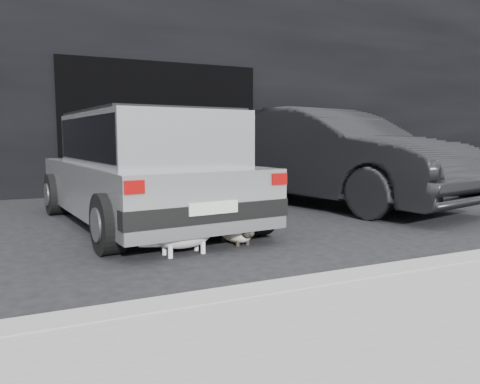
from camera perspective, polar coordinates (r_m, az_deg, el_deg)
name	(u,v)px	position (r m, az deg, el deg)	size (l,w,h in m)	color
ground	(176,232)	(5.61, -7.82, -4.79)	(80.00, 80.00, 0.00)	black
building_facade	(139,78)	(11.64, -12.25, 13.38)	(34.00, 4.00, 5.00)	black
garage_opening	(163,128)	(9.61, -9.36, 7.72)	(4.00, 0.10, 2.60)	black
curb	(401,274)	(3.88, 19.05, -9.40)	(18.00, 0.25, 0.12)	gray
silver_hatchback	(145,164)	(6.02, -11.53, 3.40)	(2.25, 4.04, 1.43)	#B2B6B7
second_car	(329,156)	(7.92, 10.75, 4.29)	(1.68, 4.83, 1.59)	black
cat_siamese	(238,233)	(4.90, -0.30, -5.06)	(0.30, 0.71, 0.25)	beige
cat_white	(188,234)	(4.51, -6.42, -5.10)	(0.84, 0.34, 0.40)	silver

